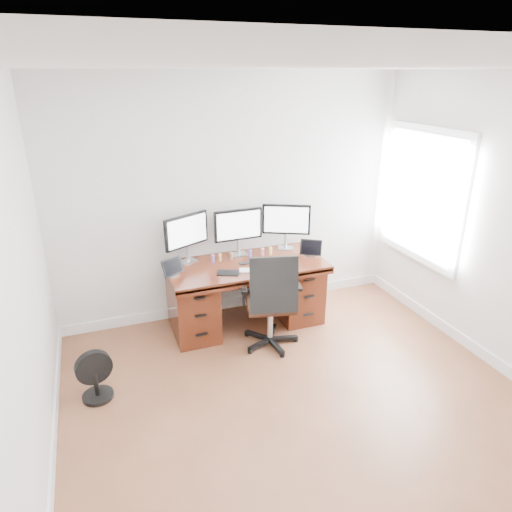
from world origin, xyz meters
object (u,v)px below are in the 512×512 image
object	(u,v)px
floor_fan	(95,376)
keyboard	(252,270)
office_chair	(271,316)
monitor_center	(238,227)
desk	(246,291)

from	to	relation	value
floor_fan	keyboard	distance (m)	1.80
office_chair	monitor_center	distance (m)	1.07
monitor_center	keyboard	size ratio (longest dim) A/B	2.16
desk	office_chair	xyz separation A→B (m)	(0.09, -0.54, -0.05)
office_chair	keyboard	world-z (taller)	office_chair
desk	monitor_center	size ratio (longest dim) A/B	3.09
floor_fan	keyboard	world-z (taller)	keyboard
desk	floor_fan	size ratio (longest dim) A/B	3.67
desk	office_chair	bearing A→B (deg)	-81.02
desk	floor_fan	bearing A→B (deg)	-154.86
floor_fan	keyboard	size ratio (longest dim) A/B	1.81
monitor_center	keyboard	distance (m)	0.58
keyboard	desk	bearing A→B (deg)	105.46
desk	monitor_center	world-z (taller)	monitor_center
desk	floor_fan	xyz separation A→B (m)	(-1.65, -0.78, -0.18)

